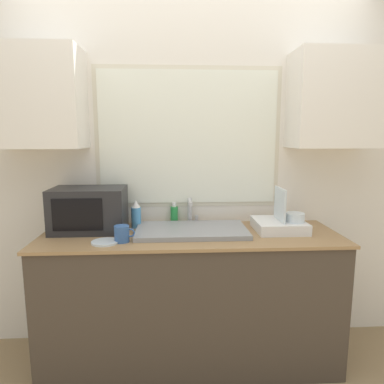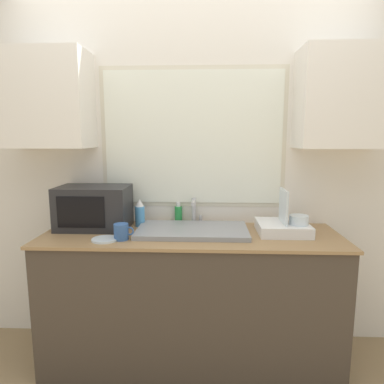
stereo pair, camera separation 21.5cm
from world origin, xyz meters
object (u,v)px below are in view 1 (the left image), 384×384
at_px(faucet, 191,209).
at_px(mug_near_sink, 122,234).
at_px(microwave, 89,210).
at_px(dish_rack, 281,223).
at_px(soap_bottle, 174,214).
at_px(spray_bottle, 136,214).

xyz_separation_m(faucet, mug_near_sink, (-0.43, -0.39, -0.06)).
height_order(microwave, dish_rack, microwave).
distance_m(faucet, soap_bottle, 0.13).
bearing_deg(dish_rack, mug_near_sink, -169.65).
relative_size(microwave, soap_bottle, 3.03).
xyz_separation_m(dish_rack, spray_bottle, (-0.98, 0.14, 0.04)).
relative_size(microwave, mug_near_sink, 3.85).
distance_m(microwave, dish_rack, 1.28).
bearing_deg(dish_rack, faucet, 161.46).
height_order(spray_bottle, soap_bottle, spray_bottle).
relative_size(faucet, microwave, 0.39).
xyz_separation_m(microwave, mug_near_sink, (0.25, -0.26, -0.10)).
bearing_deg(faucet, microwave, -169.13).
bearing_deg(microwave, mug_near_sink, -45.55).
bearing_deg(spray_bottle, microwave, -167.59).
distance_m(microwave, soap_bottle, 0.59).
relative_size(soap_bottle, mug_near_sink, 1.27).
relative_size(dish_rack, soap_bottle, 2.07).
bearing_deg(mug_near_sink, faucet, 41.87).
distance_m(microwave, mug_near_sink, 0.37).
height_order(faucet, mug_near_sink, faucet).
xyz_separation_m(spray_bottle, soap_bottle, (0.26, 0.09, -0.02)).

